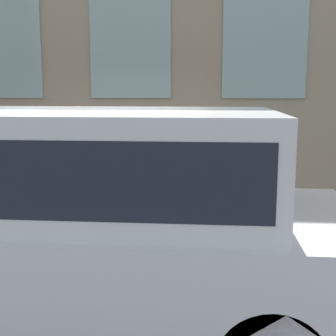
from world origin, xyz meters
The scene contains 5 objects.
ground_plane centered at (0.00, 0.00, 0.00)m, with size 80.00×80.00×0.00m, color #38383A.
sidewalk centered at (1.39, 0.00, 0.07)m, with size 2.78×60.00×0.14m.
fire_hydrant centered at (0.54, -0.48, 0.48)m, with size 0.28×0.41×0.68m.
person centered at (0.94, -1.10, 0.89)m, with size 0.30×0.20×1.25m.
parked_truck_white_near centered at (-1.19, -0.41, 1.11)m, with size 1.97×4.38×1.96m.
Camera 1 is at (-4.92, -1.29, 2.13)m, focal length 50.00 mm.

